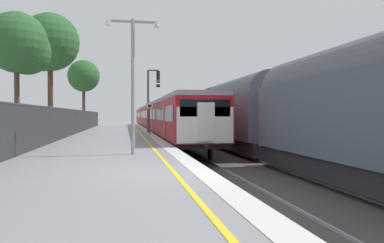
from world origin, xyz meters
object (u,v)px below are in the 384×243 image
object	(u,v)px
speed_limit_sign	(150,114)
background_tree_left	(84,77)
signal_gantry	(151,93)
background_tree_centre	(20,46)
commuter_train_at_platform	(155,117)
platform_lamp_mid	(133,74)
background_tree_right	(48,45)
freight_train_adjacent_track	(217,113)

from	to	relation	value
speed_limit_sign	background_tree_left	distance (m)	19.33
signal_gantry	background_tree_centre	world-z (taller)	background_tree_centre
background_tree_left	commuter_train_at_platform	bearing A→B (deg)	13.17
speed_limit_sign	platform_lamp_mid	bearing A→B (deg)	-95.84
speed_limit_sign	platform_lamp_mid	distance (m)	15.28
background_tree_centre	background_tree_right	world-z (taller)	background_tree_right
signal_gantry	background_tree_left	bearing A→B (deg)	116.26
background_tree_left	background_tree_centre	xyz separation A→B (m)	(-1.14, -24.27, -0.50)
background_tree_left	speed_limit_sign	bearing A→B (deg)	-69.81
background_tree_centre	platform_lamp_mid	bearing A→B (deg)	-54.53
freight_train_adjacent_track	signal_gantry	distance (m)	5.83
commuter_train_at_platform	background_tree_left	distance (m)	9.74
signal_gantry	background_tree_centre	size ratio (longest dim) A/B	0.74
freight_train_adjacent_track	background_tree_right	distance (m)	14.58
platform_lamp_mid	background_tree_right	world-z (taller)	background_tree_right
background_tree_centre	commuter_train_at_platform	bearing A→B (deg)	70.11
freight_train_adjacent_track	signal_gantry	size ratio (longest dim) A/B	10.10
background_tree_centre	background_tree_right	bearing A→B (deg)	90.61
background_tree_left	background_tree_right	distance (m)	15.46
background_tree_left	background_tree_right	size ratio (longest dim) A/B	0.84
commuter_train_at_platform	background_tree_right	size ratio (longest dim) A/B	6.81
background_tree_left	background_tree_centre	distance (m)	24.30
speed_limit_sign	background_tree_centre	distance (m)	10.77
speed_limit_sign	background_tree_right	bearing A→B (deg)	163.32
background_tree_left	background_tree_centre	size ratio (longest dim) A/B	1.09
speed_limit_sign	background_tree_centre	xyz separation A→B (m)	(-7.64, -6.58, 3.78)
background_tree_right	signal_gantry	bearing A→B (deg)	10.20
commuter_train_at_platform	platform_lamp_mid	xyz separation A→B (m)	(-3.39, -34.77, 1.78)
background_tree_centre	speed_limit_sign	bearing A→B (deg)	40.72
background_tree_right	background_tree_centre	bearing A→B (deg)	-89.39
speed_limit_sign	background_tree_centre	size ratio (longest dim) A/B	0.34
commuter_train_at_platform	freight_train_adjacent_track	distance (m)	17.39
freight_train_adjacent_track	signal_gantry	xyz separation A→B (m)	(-5.49, 1.05, 1.64)
speed_limit_sign	background_tree_right	world-z (taller)	background_tree_right
background_tree_left	background_tree_centre	bearing A→B (deg)	-92.69
speed_limit_sign	signal_gantry	bearing A→B (deg)	84.55
commuter_train_at_platform	speed_limit_sign	world-z (taller)	commuter_train_at_platform
platform_lamp_mid	background_tree_centre	size ratio (longest dim) A/B	0.71
freight_train_adjacent_track	background_tree_left	world-z (taller)	background_tree_left
freight_train_adjacent_track	platform_lamp_mid	world-z (taller)	platform_lamp_mid
platform_lamp_mid	commuter_train_at_platform	bearing A→B (deg)	84.43
speed_limit_sign	background_tree_right	xyz separation A→B (m)	(-7.74, 2.32, 5.37)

